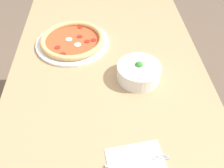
# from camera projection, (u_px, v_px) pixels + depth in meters

# --- Properties ---
(ground_plane) EXTENTS (8.00, 8.00, 0.00)m
(ground_plane) POSITION_uv_depth(u_px,v_px,m) (109.00, 156.00, 1.62)
(ground_plane) COLOR brown
(dining_table) EXTENTS (1.37, 0.83, 0.78)m
(dining_table) POSITION_uv_depth(u_px,v_px,m) (108.00, 85.00, 1.14)
(dining_table) COLOR tan
(dining_table) RESTS_ON ground_plane
(pizza) EXTENTS (0.34, 0.34, 0.04)m
(pizza) POSITION_uv_depth(u_px,v_px,m) (73.00, 41.00, 1.17)
(pizza) COLOR white
(pizza) RESTS_ON dining_table
(bowl) EXTENTS (0.18, 0.18, 0.08)m
(bowl) POSITION_uv_depth(u_px,v_px,m) (139.00, 71.00, 0.99)
(bowl) COLOR white
(bowl) RESTS_ON dining_table
(fork) EXTENTS (0.03, 0.20, 0.00)m
(fork) POSITION_uv_depth(u_px,v_px,m) (137.00, 161.00, 0.76)
(fork) COLOR silver
(fork) RESTS_ON napkin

